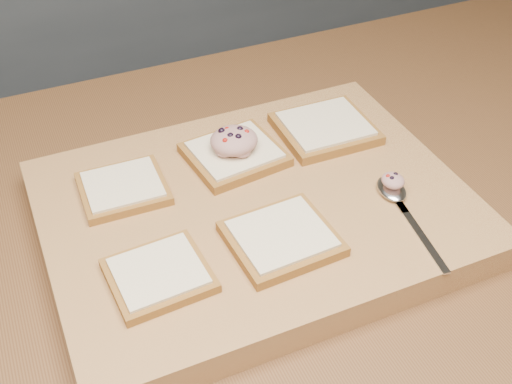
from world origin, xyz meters
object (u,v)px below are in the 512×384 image
tuna_salad_dollop (234,140)px  spoon (396,195)px  cutting_board (256,212)px  bread_far_center (235,154)px

tuna_salad_dollop → spoon: tuna_salad_dollop is taller
cutting_board → bread_far_center: (0.01, 0.09, 0.03)m
cutting_board → tuna_salad_dollop: tuna_salad_dollop is taller
cutting_board → tuna_salad_dollop: (0.01, 0.09, 0.05)m
cutting_board → tuna_salad_dollop: 0.11m
bread_far_center → tuna_salad_dollop: size_ratio=2.07×
bread_far_center → tuna_salad_dollop: 0.02m
tuna_salad_dollop → bread_far_center: bearing=48.0°
bread_far_center → spoon: 0.22m
cutting_board → spoon: (0.16, -0.07, 0.03)m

